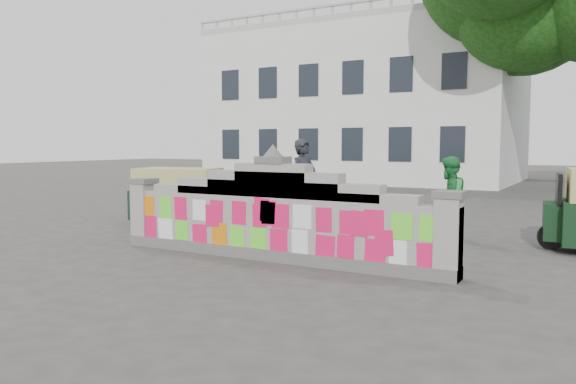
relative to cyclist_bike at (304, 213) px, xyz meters
name	(u,v)px	position (x,y,z in m)	size (l,w,h in m)	color
ground	(273,260)	(0.52, -2.11, -0.55)	(100.00, 100.00, 0.00)	#383533
parapet_wall	(273,217)	(0.52, -2.12, 0.20)	(6.48, 0.44, 2.01)	#4C4C49
building	(368,109)	(-6.48, 19.87, 3.46)	(16.00, 10.00, 8.90)	silver
cyclist_bike	(304,213)	(0.00, 0.00, 0.00)	(0.73, 2.10, 1.10)	black
cyclist_rider	(304,195)	(0.00, 0.00, 0.38)	(0.68, 0.45, 1.87)	black
pedestrian	(449,198)	(2.67, 1.44, 0.33)	(0.85, 0.67, 1.76)	#24863E
rickshaw_left	(181,195)	(-3.75, 0.47, 0.18)	(2.63, 1.72, 1.41)	black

